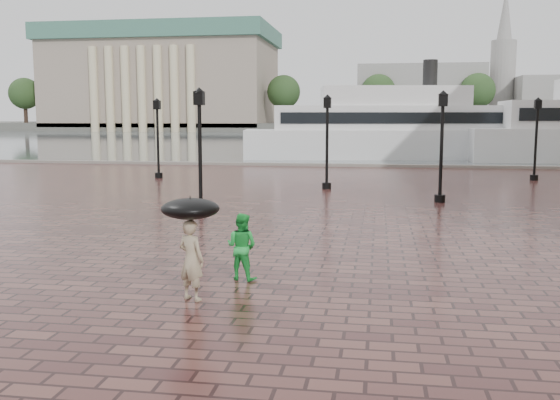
{
  "coord_description": "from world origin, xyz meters",
  "views": [
    {
      "loc": [
        0.5,
        -12.14,
        3.47
      ],
      "look_at": [
        -1.94,
        3.21,
        1.4
      ],
      "focal_mm": 40.0,
      "sensor_mm": 36.0,
      "label": 1
    }
  ],
  "objects_px": {
    "street_lamps": "(335,141)",
    "ferry_near": "(393,129)",
    "adult_pedestrian": "(191,260)",
    "child_pedestrian": "(242,246)"
  },
  "relations": [
    {
      "from": "street_lamps",
      "to": "adult_pedestrian",
      "type": "height_order",
      "value": "street_lamps"
    },
    {
      "from": "adult_pedestrian",
      "to": "street_lamps",
      "type": "bearing_deg",
      "value": -69.43
    },
    {
      "from": "street_lamps",
      "to": "child_pedestrian",
      "type": "xyz_separation_m",
      "value": [
        -0.77,
        -16.93,
        -1.61
      ]
    },
    {
      "from": "street_lamps",
      "to": "ferry_near",
      "type": "height_order",
      "value": "ferry_near"
    },
    {
      "from": "adult_pedestrian",
      "to": "child_pedestrian",
      "type": "height_order",
      "value": "adult_pedestrian"
    },
    {
      "from": "adult_pedestrian",
      "to": "ferry_near",
      "type": "height_order",
      "value": "ferry_near"
    },
    {
      "from": "ferry_near",
      "to": "adult_pedestrian",
      "type": "bearing_deg",
      "value": -105.14
    },
    {
      "from": "street_lamps",
      "to": "ferry_near",
      "type": "xyz_separation_m",
      "value": [
        3.22,
        24.1,
        0.14
      ]
    },
    {
      "from": "adult_pedestrian",
      "to": "ferry_near",
      "type": "xyz_separation_m",
      "value": [
        4.61,
        42.66,
        1.69
      ]
    },
    {
      "from": "street_lamps",
      "to": "adult_pedestrian",
      "type": "bearing_deg",
      "value": -94.28
    }
  ]
}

